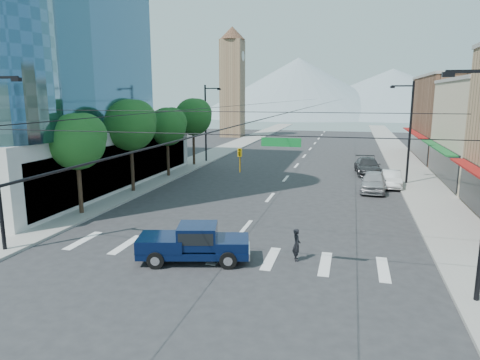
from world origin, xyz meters
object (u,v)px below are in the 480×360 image
Objects in this scene: parked_car_mid at (391,179)px; parked_car_near at (374,182)px; pickup_truck at (193,242)px; pedestrian at (297,245)px; parked_car_far at (368,166)px.

parked_car_near is at bearing -125.03° from parked_car_mid.
pedestrian is (4.73, 1.36, -0.15)m from pickup_truck.
parked_car_near is 2.72m from parked_car_mid.
parked_car_far is at bearing 107.35° from parked_car_mid.
parked_car_mid is (1.57, 2.22, -0.13)m from parked_car_near.
pickup_truck is at bearing 88.43° from pedestrian.
pickup_truck is at bearing -113.43° from parked_car_far.
pickup_truck is 1.30× the size of parked_car_mid.
pedestrian is 19.74m from parked_car_mid.
pedestrian is at bearing -106.67° from parked_car_mid.
parked_car_mid is (10.51, 20.23, -0.23)m from pickup_truck.
pickup_truck is 0.99× the size of parked_car_far.
parked_car_far is (-1.80, 5.89, 0.12)m from parked_car_mid.
pickup_truck is 1.14× the size of parked_car_near.
pedestrian is at bearing -104.12° from parked_car_far.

